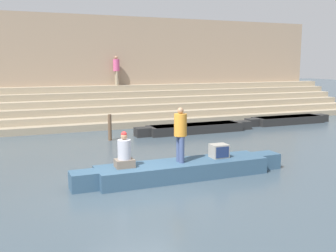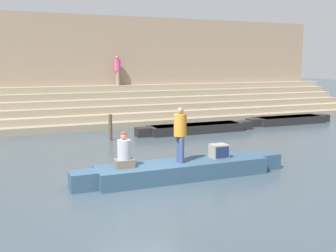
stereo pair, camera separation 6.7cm
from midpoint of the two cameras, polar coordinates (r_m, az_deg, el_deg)
ground_plane at (r=11.06m, az=-4.67°, el=-8.83°), size 120.00×120.00×0.00m
ghat_steps at (r=22.47m, az=-14.11°, el=2.07°), size 36.00×4.05×2.07m
back_wall at (r=24.35m, az=-15.04°, el=8.05°), size 34.20×1.28×6.20m
rowboat_main at (r=11.85m, az=2.05°, el=-6.26°), size 6.68×1.29×0.49m
person_standing at (r=11.55m, az=1.64°, el=-0.75°), size 0.38×0.38×1.63m
person_rowing at (r=11.14m, az=-6.53°, el=-3.98°), size 0.53×0.41×1.03m
tv_set at (r=12.34m, az=7.26°, el=-3.60°), size 0.52×0.44×0.42m
moored_boat_shore at (r=19.45m, az=3.88°, el=-0.30°), size 6.20×1.14×0.42m
moored_boat_distant at (r=23.26m, az=16.93°, el=0.88°), size 5.41×1.14×0.42m
mooring_post at (r=17.58m, az=-8.55°, el=-0.20°), size 0.16×0.16×1.17m
person_on_steps at (r=24.01m, az=-7.59°, el=8.28°), size 0.38×0.38×1.76m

